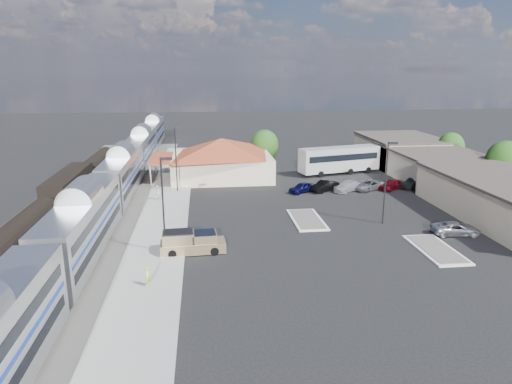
{
  "coord_description": "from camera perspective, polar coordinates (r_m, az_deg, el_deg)",
  "views": [
    {
      "loc": [
        -7.31,
        -45.45,
        16.32
      ],
      "look_at": [
        -1.46,
        4.44,
        2.8
      ],
      "focal_mm": 32.0,
      "sensor_mm": 36.0,
      "label": 1
    }
  ],
  "objects": [
    {
      "name": "tree_depot",
      "position": [
        77.14,
        1.09,
        5.89
      ],
      "size": [
        4.71,
        4.71,
        6.63
      ],
      "color": "#382314",
      "rests_on": "ground"
    },
    {
      "name": "station_depot",
      "position": [
        70.75,
        -4.36,
        4.27
      ],
      "size": [
        18.35,
        12.24,
        6.2
      ],
      "color": "beige",
      "rests_on": "ground"
    },
    {
      "name": "lamp_plat_s",
      "position": [
        41.11,
        -11.46,
        -0.74
      ],
      "size": [
        1.08,
        0.25,
        9.0
      ],
      "color": "black",
      "rests_on": "ground"
    },
    {
      "name": "traffic_island_south",
      "position": [
        51.41,
        6.38,
        -3.42
      ],
      "size": [
        3.3,
        7.5,
        0.21
      ],
      "color": "silver",
      "rests_on": "ground"
    },
    {
      "name": "coach_bus",
      "position": [
        74.75,
        10.38,
        4.14
      ],
      "size": [
        13.69,
        6.05,
        4.3
      ],
      "rotation": [
        0.0,
        0.0,
        1.81
      ],
      "color": "silver",
      "rests_on": "ground"
    },
    {
      "name": "railbed",
      "position": [
        57.52,
        -20.17,
        -2.31
      ],
      "size": [
        16.0,
        100.0,
        0.12
      ],
      "primitive_type": "cube",
      "color": "#4C4944",
      "rests_on": "ground"
    },
    {
      "name": "suv",
      "position": [
        50.77,
        23.73,
        -4.22
      ],
      "size": [
        5.04,
        2.81,
        1.33
      ],
      "primitive_type": "imported",
      "rotation": [
        0.0,
        0.0,
        1.44
      ],
      "color": "#A6A8AE",
      "rests_on": "ground"
    },
    {
      "name": "pickup_truck",
      "position": [
        42.46,
        -7.89,
        -6.28
      ],
      "size": [
        6.02,
        2.48,
        2.04
      ],
      "rotation": [
        0.0,
        0.0,
        1.63
      ],
      "color": "tan",
      "rests_on": "ground"
    },
    {
      "name": "platform",
      "position": [
        54.16,
        -11.36,
        -2.68
      ],
      "size": [
        5.5,
        92.0,
        0.18
      ],
      "primitive_type": "cube",
      "color": "gray",
      "rests_on": "ground"
    },
    {
      "name": "buildings_east",
      "position": [
        70.8,
        23.42,
        2.36
      ],
      "size": [
        14.4,
        51.4,
        4.8
      ],
      "color": "#C6B28C",
      "rests_on": "ground"
    },
    {
      "name": "parked_car_e",
      "position": [
        66.62,
        16.62,
        0.89
      ],
      "size": [
        4.58,
        3.78,
        1.47
      ],
      "primitive_type": "imported",
      "rotation": [
        0.0,
        0.0,
        -1.01
      ],
      "color": "maroon",
      "rests_on": "ground"
    },
    {
      "name": "passenger_train",
      "position": [
        62.96,
        -16.31,
        2.11
      ],
      "size": [
        3.0,
        104.0,
        5.55
      ],
      "color": "silver",
      "rests_on": "ground"
    },
    {
      "name": "person_a",
      "position": [
        36.57,
        -13.38,
        -10.19
      ],
      "size": [
        0.58,
        0.68,
        1.59
      ],
      "primitive_type": "imported",
      "rotation": [
        0.0,
        0.0,
        1.15
      ],
      "color": "#ACD041",
      "rests_on": "platform"
    },
    {
      "name": "lamp_lot",
      "position": [
        50.63,
        16.04,
        1.94
      ],
      "size": [
        1.08,
        0.25,
        9.0
      ],
      "color": "black",
      "rests_on": "ground"
    },
    {
      "name": "tree_east_c",
      "position": [
        83.48,
        23.17,
        5.2
      ],
      "size": [
        4.41,
        4.41,
        6.21
      ],
      "color": "#382314",
      "rests_on": "ground"
    },
    {
      "name": "parked_car_c",
      "position": [
        64.39,
        11.37,
        0.72
      ],
      "size": [
        5.08,
        4.34,
        1.4
      ],
      "primitive_type": "imported",
      "rotation": [
        0.0,
        0.0,
        -0.97
      ],
      "color": "silver",
      "rests_on": "ground"
    },
    {
      "name": "tree_east_b",
      "position": [
        71.79,
        28.63,
        3.51
      ],
      "size": [
        4.94,
        4.94,
        6.96
      ],
      "color": "#382314",
      "rests_on": "ground"
    },
    {
      "name": "person_b",
      "position": [
        59.57,
        -12.3,
        -0.09
      ],
      "size": [
        0.85,
        1.01,
        1.86
      ],
      "primitive_type": "imported",
      "rotation": [
        0.0,
        0.0,
        -1.4
      ],
      "color": "silver",
      "rests_on": "platform"
    },
    {
      "name": "parked_car_f",
      "position": [
        68.21,
        19.0,
        1.0
      ],
      "size": [
        4.38,
        3.72,
        1.42
      ],
      "primitive_type": "imported",
      "rotation": [
        0.0,
        0.0,
        -0.95
      ],
      "color": "black",
      "rests_on": "ground"
    },
    {
      "name": "lamp_plat_n",
      "position": [
        62.53,
        -9.91,
        4.72
      ],
      "size": [
        1.08,
        0.25,
        9.0
      ],
      "color": "black",
      "rests_on": "ground"
    },
    {
      "name": "parked_car_a",
      "position": [
        62.72,
        5.8,
        0.56
      ],
      "size": [
        4.33,
        3.47,
        1.38
      ],
      "primitive_type": "imported",
      "rotation": [
        0.0,
        0.0,
        -1.04
      ],
      "color": "#0B0E3B",
      "rests_on": "ground"
    },
    {
      "name": "ground",
      "position": [
        48.84,
        2.31,
        -4.47
      ],
      "size": [
        280.0,
        280.0,
        0.0
      ],
      "primitive_type": "plane",
      "color": "black",
      "rests_on": "ground"
    },
    {
      "name": "freight_cars",
      "position": [
        61.23,
        -22.29,
        0.32
      ],
      "size": [
        2.8,
        46.0,
        4.0
      ],
      "color": "black",
      "rests_on": "ground"
    },
    {
      "name": "traffic_island_north",
      "position": [
        46.04,
        21.56,
        -6.67
      ],
      "size": [
        3.3,
        7.5,
        0.21
      ],
      "color": "silver",
      "rests_on": "ground"
    },
    {
      "name": "parked_car_d",
      "position": [
        65.71,
        13.95,
        0.84
      ],
      "size": [
        5.41,
        4.38,
        1.37
      ],
      "primitive_type": "imported",
      "rotation": [
        0.0,
        0.0,
        -1.06
      ],
      "color": "gray",
      "rests_on": "ground"
    },
    {
      "name": "parked_car_b",
      "position": [
        63.75,
        8.56,
        0.76
      ],
      "size": [
        4.7,
        3.83,
        1.51
      ],
      "primitive_type": "imported",
      "rotation": [
        0.0,
        0.0,
        -0.99
      ],
      "color": "black",
      "rests_on": "ground"
    }
  ]
}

